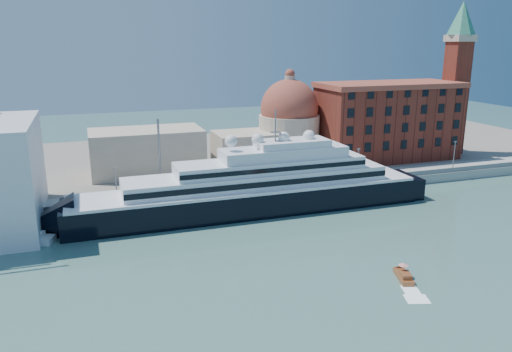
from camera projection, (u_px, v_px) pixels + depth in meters
name	position (u px, v px, depth m)	size (l,w,h in m)	color
ground	(298.00, 250.00, 91.80)	(400.00, 400.00, 0.00)	#3D6A62
quay	(243.00, 192.00, 122.52)	(180.00, 10.00, 2.50)	gray
land	(205.00, 158.00, 160.03)	(260.00, 72.00, 2.00)	slate
quay_fence	(249.00, 190.00, 117.93)	(180.00, 0.10, 1.20)	slate
superyacht	(239.00, 193.00, 110.21)	(89.47, 12.40, 26.74)	black
service_barge	(27.00, 240.00, 94.72)	(10.96, 6.75, 2.34)	white
water_taxi	(404.00, 276.00, 80.20)	(3.50, 5.94, 2.68)	brown
warehouse	(388.00, 120.00, 151.95)	(43.00, 19.00, 23.25)	maroon
campanile	(457.00, 69.00, 155.54)	(8.40, 8.40, 47.00)	maroon
church	(239.00, 135.00, 143.65)	(66.00, 18.00, 25.50)	beige
lamp_posts	(193.00, 164.00, 114.73)	(120.80, 2.40, 18.00)	slate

